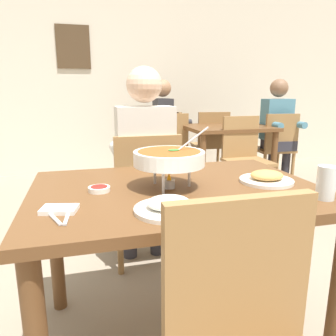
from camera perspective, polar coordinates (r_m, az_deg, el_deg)
The scene contains 22 objects.
ground_plane at distance 1.78m, azimuth 1.40°, elevation -27.40°, with size 16.00×16.00×0.00m, color gray.
cafe_rear_partition at distance 4.86m, azimuth -10.81°, elevation 17.12°, with size 10.00×0.10×3.00m, color beige.
picture_frame_hung at distance 4.81m, azimuth -16.33°, elevation 19.76°, with size 0.44×0.03×0.56m, color #4C3823.
dining_table_main at distance 1.44m, azimuth 1.54°, elevation -7.65°, with size 1.23×0.87×0.76m.
chair_diner_main at distance 2.15m, azimuth -3.94°, elevation -4.28°, with size 0.44×0.44×0.90m.
diner_main at distance 2.12m, azimuth -4.21°, elevation 2.06°, with size 0.40×0.45×1.31m.
curry_bowl at distance 1.36m, azimuth 0.21°, elevation 1.69°, with size 0.33×0.30×0.26m.
rice_plate at distance 1.12m, azimuth 0.10°, elevation -6.72°, with size 0.24×0.24×0.06m.
appetizer_plate at distance 1.54m, azimuth 16.93°, elevation -1.69°, with size 0.24×0.24×0.06m.
sauce_dish at distance 1.37m, azimuth -12.01°, elevation -3.60°, with size 0.09×0.09×0.02m.
napkin_folded at distance 1.18m, azimuth -18.56°, elevation -6.92°, with size 0.12×0.08×0.02m, color white.
fork_utensil at distance 1.14m, azimuth -19.70°, elevation -8.01°, with size 0.01×0.17×0.01m, color silver.
spoon_utensil at distance 1.14m, azimuth -17.17°, elevation -7.88°, with size 0.01×0.17×0.01m, color silver.
drink_glass at distance 1.37m, azimuth 26.02°, elevation -2.62°, with size 0.07×0.07×0.13m.
dining_table_far at distance 3.99m, azimuth 10.35°, elevation 5.36°, with size 1.00×0.80×0.76m.
chair_bg_left at distance 4.26m, azimuth 18.53°, elevation 3.87°, with size 0.47×0.47×0.90m.
chair_bg_middle at distance 4.36m, azimuth -0.18°, elevation 4.77°, with size 0.49×0.49×0.90m.
chair_bg_right at distance 3.58m, azimuth 13.25°, elevation 2.52°, with size 0.44×0.44×0.90m.
chair_bg_corner at distance 4.42m, azimuth 7.61°, elevation 4.76°, with size 0.49×0.49×0.90m.
chair_bg_window at distance 3.90m, azimuth 0.78°, elevation 3.73°, with size 0.50×0.50×0.90m.
patron_bg_left at distance 4.30m, azimuth 18.78°, elevation 7.10°, with size 0.40×0.45×1.31m.
patron_bg_middle at distance 4.31m, azimuth -0.41°, elevation 7.83°, with size 0.45×0.40×1.31m.
Camera 1 is at (-0.38, -1.29, 1.16)m, focal length 34.66 mm.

